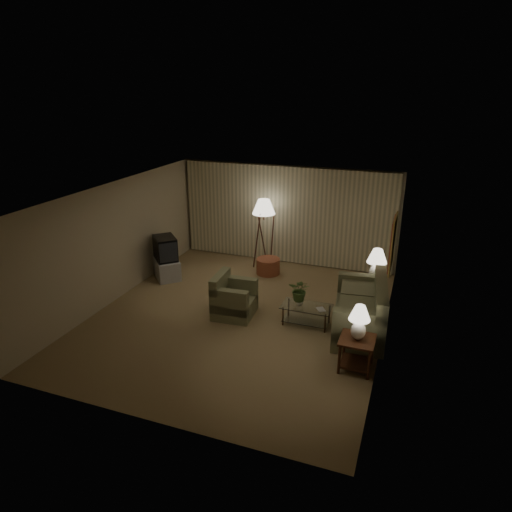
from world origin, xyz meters
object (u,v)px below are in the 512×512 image
Objects in this scene: sofa at (359,312)px; tv_cabinet at (167,268)px; table_lamp_near at (359,320)px; vase at (300,302)px; floor_lamp at (264,232)px; ottoman at (268,266)px; crt_tv at (165,248)px; table_lamp_far at (377,262)px; coffee_table at (306,312)px; side_table_far at (374,289)px; side_table_near at (357,348)px; armchair at (234,300)px.

sofa reaches higher than tv_cabinet.
table_lamp_near reaches higher than vase.
floor_lamp reaches higher than table_lamp_near.
tv_cabinet is at bearing 163.24° from vase.
ottoman is at bearing -136.38° from sofa.
floor_lamp reaches higher than crt_tv.
table_lamp_far is at bearing 48.56° from tv_cabinet.
table_lamp_far is 1.97m from coffee_table.
floor_lamp is (-3.09, 1.36, 0.59)m from side_table_far.
side_table_near is at bearing -90.00° from side_table_far.
sofa reaches higher than vase.
side_table_far is 5.21m from tv_cabinet.
vase is at bearing -135.19° from table_lamp_far.
side_table_far reaches higher than vase.
floor_lamp is at bearing 2.78° from armchair.
ottoman is 4.26× the size of vase.
side_table_far is at bearing 48.15° from coffee_table.
side_table_near is 2.67m from table_lamp_far.
sofa is 2.88× the size of table_lamp_far.
sofa is 1.21m from vase.
sofa is 2.58× the size of crt_tv.
floor_lamp is at bearing 127.99° from table_lamp_near.
side_table_far is at bearing -65.55° from armchair.
crt_tv is at bearing 163.24° from vase.
side_table_far reaches higher than ottoman.
side_table_near is 0.32× the size of floor_lamp.
table_lamp_far is 0.74× the size of coffee_table.
side_table_far is at bearing -23.74° from floor_lamp.
sofa is 5.16m from tv_cabinet.
coffee_table is at bearing -91.57° from sofa.
side_table_far reaches higher than tv_cabinet.
sofa is at bearing 34.61° from tv_cabinet.
armchair is 3.14m from side_table_far.
table_lamp_near is 1.03× the size of ottoman.
side_table_far is at bearing 48.56° from crt_tv.
side_table_near is 1.85m from vase.
side_table_near is 4.53m from ottoman.
floor_lamp is at bearing 122.62° from vase.
sofa reaches higher than ottoman.
table_lamp_far reaches higher than table_lamp_near.
armchair is 1.63× the size of side_table_near.
crt_tv is 2.62m from floor_lamp.
side_table_far is 3.43m from floor_lamp.
table_lamp_far is (0.15, 1.25, 0.61)m from sofa.
vase is at bearing -135.19° from side_table_far.
floor_lamp is at bearing -138.53° from sofa.
table_lamp_far is (-0.00, 2.60, 0.63)m from side_table_near.
table_lamp_far reaches higher than tv_cabinet.
ottoman is at bearing -56.67° from floor_lamp.
table_lamp_far is at bearing 44.81° from vase.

